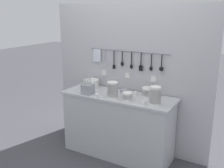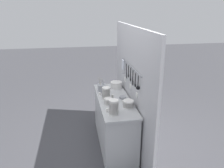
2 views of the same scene
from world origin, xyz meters
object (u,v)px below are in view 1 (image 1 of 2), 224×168
bowl_stack_tall_left (113,90)px  cup_front_left (113,93)px  cutlery_caddy (88,89)px  cup_beside_plates (144,103)px  bowl_stack_back_corner (128,96)px  bowl_stack_wide_centre (155,96)px  cup_edge_far (97,95)px  cup_edge_near (135,93)px  steel_mixing_bowl (124,91)px  plate_stack (91,83)px  bowl_stack_short_front (148,92)px

bowl_stack_tall_left → cup_front_left: bowl_stack_tall_left is taller
cutlery_caddy → cup_beside_plates: 0.80m
bowl_stack_back_corner → cup_front_left: (-0.27, 0.12, -0.03)m
bowl_stack_wide_centre → bowl_stack_back_corner: 0.35m
bowl_stack_back_corner → cup_edge_far: size_ratio=2.63×
cup_edge_near → cup_front_left: (-0.26, -0.13, 0.00)m
bowl_stack_tall_left → cutlery_caddy: bearing=-176.9°
steel_mixing_bowl → cup_front_left: bearing=-119.0°
cup_edge_near → bowl_stack_wide_centre: bearing=-32.3°
cup_beside_plates → cutlery_caddy: bearing=178.0°
bowl_stack_wide_centre → plate_stack: (-1.05, 0.24, -0.05)m
cutlery_caddy → cup_edge_far: bearing=-19.1°
bowl_stack_back_corner → cup_beside_plates: bowl_stack_back_corner is taller
steel_mixing_bowl → cup_beside_plates: bearing=-37.4°
bowl_stack_short_front → steel_mixing_bowl: 0.34m
bowl_stack_tall_left → bowl_stack_back_corner: bearing=0.5°
cup_edge_far → bowl_stack_wide_centre: bearing=8.3°
bowl_stack_tall_left → cup_beside_plates: (0.44, -0.05, -0.08)m
cup_beside_plates → bowl_stack_short_front: bearing=103.1°
cup_beside_plates → bowl_stack_back_corner: bearing=167.9°
bowl_stack_wide_centre → bowl_stack_back_corner: bowl_stack_wide_centre is taller
bowl_stack_short_front → cup_front_left: 0.46m
bowl_stack_wide_centre → cup_edge_far: 0.74m
cup_edge_far → plate_stack: bearing=132.3°
cup_beside_plates → cup_front_left: 0.53m
bowl_stack_back_corner → steel_mixing_bowl: size_ratio=1.09×
bowl_stack_short_front → cup_edge_far: (-0.54, -0.36, -0.03)m
bowl_stack_wide_centre → cup_front_left: bowl_stack_wide_centre is taller
bowl_stack_wide_centre → steel_mixing_bowl: (-0.53, 0.25, -0.09)m
plate_stack → cup_beside_plates: size_ratio=4.64×
cup_edge_far → cup_front_left: 0.23m
cutlery_caddy → cup_edge_near: cutlery_caddy is taller
cup_edge_near → bowl_stack_back_corner: bearing=-88.6°
cutlery_caddy → cup_edge_far: (0.18, -0.06, -0.04)m
plate_stack → cup_edge_far: bearing=-47.7°
steel_mixing_bowl → cup_edge_far: (-0.20, -0.35, 0.00)m
bowl_stack_tall_left → cup_edge_near: bearing=50.5°
bowl_stack_back_corner → cup_front_left: bowl_stack_back_corner is taller
bowl_stack_wide_centre → cup_beside_plates: size_ratio=4.79×
cup_edge_near → cup_front_left: same height
bowl_stack_short_front → bowl_stack_back_corner: 0.32m
bowl_stack_short_front → plate_stack: (-0.86, -0.02, 0.00)m
cup_edge_far → cup_front_left: (0.12, 0.20, 0.00)m
bowl_stack_wide_centre → steel_mixing_bowl: 0.59m
cup_edge_near → bowl_stack_short_front: bearing=12.9°
steel_mixing_bowl → cup_edge_near: 0.18m
steel_mixing_bowl → plate_stack: bearing=-179.3°
bowl_stack_tall_left → cup_front_left: (-0.06, 0.12, -0.08)m
steel_mixing_bowl → cutlery_caddy: bearing=-142.9°
cup_edge_near → bowl_stack_tall_left: bearing=-129.5°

